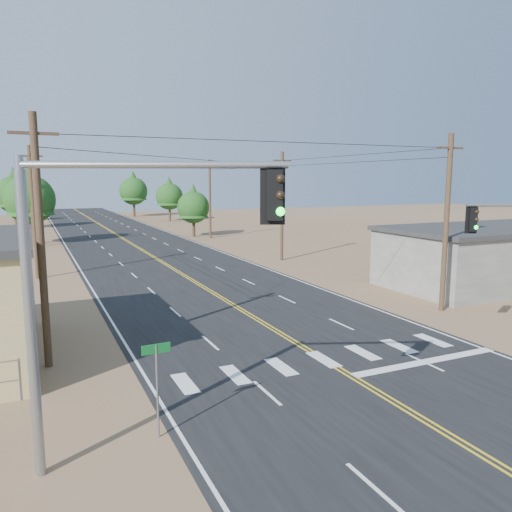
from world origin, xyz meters
TOP-DOWN VIEW (x-y plane):
  - ground at (0.00, 0.00)m, footprint 220.00×220.00m
  - road at (0.00, 30.00)m, footprint 15.00×200.00m
  - building_right at (19.00, 16.00)m, footprint 15.00×8.00m
  - utility_pole_left_near at (-10.50, 12.00)m, footprint 1.80×0.30m
  - utility_pole_left_mid at (-10.50, 32.00)m, footprint 1.80×0.30m
  - utility_pole_left_far at (-10.50, 52.00)m, footprint 1.80×0.30m
  - utility_pole_right_near at (10.50, 12.00)m, footprint 1.80×0.30m
  - utility_pole_right_mid at (10.50, 32.00)m, footprint 1.80×0.30m
  - utility_pole_right_far at (10.50, 52.00)m, footprint 1.80×0.30m
  - signal_mast_left at (-9.31, 3.32)m, footprint 6.00×2.64m
  - street_sign at (-7.80, 4.60)m, footprint 0.84×0.09m
  - tree_left_near at (-10.60, 54.63)m, footprint 5.67×5.67m
  - tree_left_mid at (-12.59, 76.33)m, footprint 5.68×5.68m
  - tree_left_far at (-12.87, 91.84)m, footprint 4.07×4.07m
  - tree_right_near at (9.00, 54.36)m, footprint 4.21×4.21m
  - tree_right_mid at (12.69, 80.48)m, footprint 4.87×4.87m
  - tree_right_far at (9.00, 94.77)m, footprint 5.63×5.63m

SIDE VIEW (x-z plane):
  - ground at x=0.00m, z-range 0.00..0.00m
  - road at x=0.00m, z-range 0.00..0.02m
  - street_sign at x=-7.80m, z-range 0.48..3.32m
  - building_right at x=19.00m, z-range 0.00..4.00m
  - tree_left_far at x=-12.87m, z-range 0.75..7.53m
  - tree_right_near at x=9.00m, z-range 0.78..7.80m
  - tree_right_mid at x=12.69m, z-range 0.91..9.02m
  - utility_pole_left_near at x=-10.50m, z-range 0.12..10.12m
  - utility_pole_left_mid at x=-10.50m, z-range 0.12..10.12m
  - utility_pole_left_far at x=-10.50m, z-range 0.12..10.12m
  - utility_pole_right_near at x=10.50m, z-range 0.12..10.12m
  - utility_pole_right_mid at x=10.50m, z-range 0.12..10.12m
  - utility_pole_right_far at x=10.50m, z-range 0.12..10.12m
  - signal_mast_left at x=-9.31m, z-range 1.40..9.43m
  - tree_right_far at x=9.00m, z-range 1.05..10.44m
  - tree_left_near at x=-10.60m, z-range 1.06..10.51m
  - tree_left_mid at x=-12.59m, z-range 1.06..10.53m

